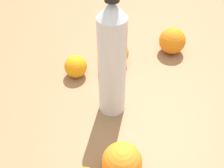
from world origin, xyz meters
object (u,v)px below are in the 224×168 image
object	(u,v)px
orange_1	(122,162)
orange_2	(172,41)
orange_0	(76,66)
orange_3	(116,53)
water_bottle	(112,61)

from	to	relation	value
orange_1	orange_2	world-z (taller)	same
orange_0	orange_2	bearing A→B (deg)	-144.31
orange_3	orange_2	bearing A→B (deg)	-146.92
orange_1	orange_3	distance (m)	0.38
orange_2	orange_3	bearing A→B (deg)	33.08
orange_0	orange_2	xyz separation A→B (m)	(-0.25, -0.18, 0.01)
orange_2	orange_1	bearing A→B (deg)	82.91
orange_0	orange_1	distance (m)	0.34
orange_1	water_bottle	bearing A→B (deg)	-70.28
orange_3	orange_0	bearing A→B (deg)	39.53
orange_0	orange_1	world-z (taller)	orange_1
orange_1	orange_2	distance (m)	0.47
orange_0	orange_3	bearing A→B (deg)	-140.47
orange_2	orange_3	world-z (taller)	orange_2
water_bottle	orange_0	xyz separation A→B (m)	(0.13, -0.10, -0.12)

